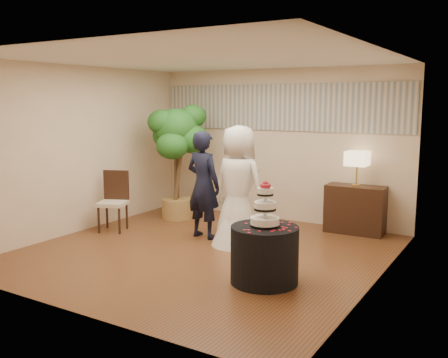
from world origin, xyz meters
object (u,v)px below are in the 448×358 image
Objects in this scene: side_chair at (112,202)px; groom at (203,185)px; ficus_tree at (177,161)px; cake_table at (264,255)px; table_lamp at (357,169)px; bride at (239,186)px; console at (355,209)px; wedding_cake at (265,204)px.

groom is at bearing -5.46° from side_chair.
groom reaches higher than side_chair.
cake_table is at bearing -36.61° from ficus_tree.
bride is at bearing -129.52° from table_lamp.
bride is 1.91× the size of console.
groom is at bearing -142.51° from table_lamp.
bride is 1.76m from cake_table.
cake_table is at bearing 90.00° from wedding_cake.
wedding_cake is 2.96m from console.
console is 4.13m from side_chair.
bride reaches higher than side_chair.
table_lamp is 3.29m from ficus_tree.
ficus_tree reaches higher than side_chair.
console reaches higher than cake_table.
console is (2.03, 1.56, -0.47)m from groom.
groom is 1.48m from ficus_tree.
cake_table is 0.86× the size of console.
bride is 0.84× the size of ficus_tree.
bride reaches higher than groom.
bride is 3.20× the size of table_lamp.
wedding_cake is at bearing 150.26° from groom.
wedding_cake is at bearing -95.04° from table_lamp.
side_chair is at bearing -105.52° from ficus_tree.
cake_table is at bearing -36.84° from side_chair.
ficus_tree is at bearing 143.39° from cake_table.
groom is at bearing -144.56° from console.
cake_table is 1.43× the size of table_lamp.
table_lamp is 0.56× the size of side_chair.
wedding_cake is (1.78, -1.33, 0.11)m from groom.
groom reaches higher than table_lamp.
bride is 2.10m from ficus_tree.
console is 0.95× the size of side_chair.
ficus_tree is 1.51m from side_chair.
console is (0.26, 2.89, 0.05)m from cake_table.
ficus_tree reaches higher than table_lamp.
bride is at bearing 130.66° from wedding_cake.
bride is 1.67m from wedding_cake.
ficus_tree is at bearing -29.21° from groom.
cake_table is 0.81× the size of side_chair.
console is (1.34, 1.63, -0.52)m from bride.
table_lamp reaches higher than cake_table.
side_chair reaches higher than cake_table.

